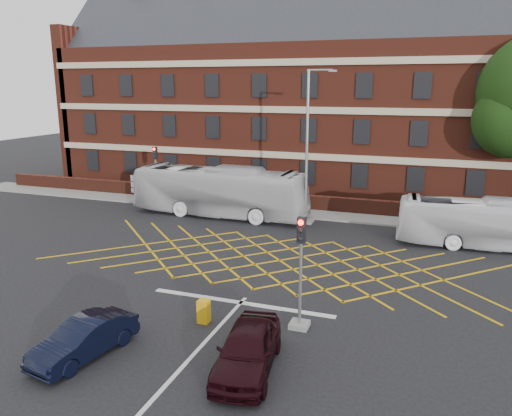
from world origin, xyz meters
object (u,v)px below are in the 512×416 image
(traffic_light_far, at_px, (156,179))
(street_lamp, at_px, (307,171))
(bus_left, at_px, (219,191))
(traffic_light_near, at_px, (300,283))
(car_navy, at_px, (84,339))
(car_maroon, at_px, (248,349))
(utility_cabinet, at_px, (204,311))
(bus_right, at_px, (490,224))
(direction_signs, at_px, (137,185))

(traffic_light_far, height_order, street_lamp, street_lamp)
(bus_left, relative_size, traffic_light_near, 2.88)
(car_navy, xyz_separation_m, street_lamp, (2.89, 18.78, 2.80))
(car_maroon, relative_size, street_lamp, 0.44)
(car_maroon, height_order, utility_cabinet, car_maroon)
(bus_right, relative_size, car_maroon, 2.30)
(bus_right, xyz_separation_m, traffic_light_near, (-7.50, -12.69, 0.38))
(utility_cabinet, bearing_deg, car_maroon, -42.54)
(traffic_light_near, bearing_deg, utility_cabinet, -166.88)
(bus_left, distance_m, car_navy, 18.86)
(car_navy, relative_size, street_lamp, 0.39)
(traffic_light_far, distance_m, street_lamp, 12.64)
(bus_right, distance_m, traffic_light_near, 14.74)
(traffic_light_near, xyz_separation_m, traffic_light_far, (-15.73, 16.36, 0.00))
(car_navy, distance_m, car_maroon, 5.52)
(bus_left, relative_size, street_lamp, 1.26)
(direction_signs, bearing_deg, traffic_light_near, -42.64)
(car_navy, bearing_deg, bus_left, 110.77)
(car_navy, xyz_separation_m, direction_signs, (-10.73, 20.01, 0.74))
(traffic_light_near, relative_size, street_lamp, 0.44)
(traffic_light_far, height_order, utility_cabinet, traffic_light_far)
(car_navy, bearing_deg, bus_right, 62.09)
(car_maroon, bearing_deg, car_navy, -177.21)
(bus_left, xyz_separation_m, traffic_light_near, (9.47, -14.16, 0.05))
(traffic_light_far, xyz_separation_m, utility_cabinet, (12.18, -17.19, -1.31))
(bus_right, height_order, street_lamp, street_lamp)
(car_navy, height_order, car_maroon, car_maroon)
(bus_left, relative_size, utility_cabinet, 13.56)
(bus_right, bearing_deg, direction_signs, 79.81)
(traffic_light_far, bearing_deg, street_lamp, -9.03)
(traffic_light_far, xyz_separation_m, direction_signs, (-1.24, -0.74, -0.39))
(car_maroon, height_order, traffic_light_far, traffic_light_far)
(street_lamp, height_order, utility_cabinet, street_lamp)
(car_maroon, distance_m, traffic_light_near, 3.58)
(bus_left, height_order, traffic_light_far, traffic_light_far)
(car_navy, height_order, traffic_light_far, traffic_light_far)
(traffic_light_far, relative_size, utility_cabinet, 4.71)
(traffic_light_far, bearing_deg, direction_signs, -149.37)
(street_lamp, bearing_deg, bus_right, -8.93)
(car_maroon, bearing_deg, traffic_light_near, 67.80)
(direction_signs, bearing_deg, car_maroon, -49.57)
(bus_right, distance_m, utility_cabinet, 17.48)
(bus_right, xyz_separation_m, street_lamp, (-10.85, 1.70, 2.06))
(car_navy, bearing_deg, utility_cabinet, 63.80)
(bus_left, height_order, car_navy, bus_left)
(car_navy, bearing_deg, street_lamp, 92.15)
(bus_right, bearing_deg, car_maroon, 149.20)
(direction_signs, bearing_deg, street_lamp, -5.17)
(car_maroon, relative_size, traffic_light_far, 1.01)
(bus_right, relative_size, utility_cabinet, 10.94)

